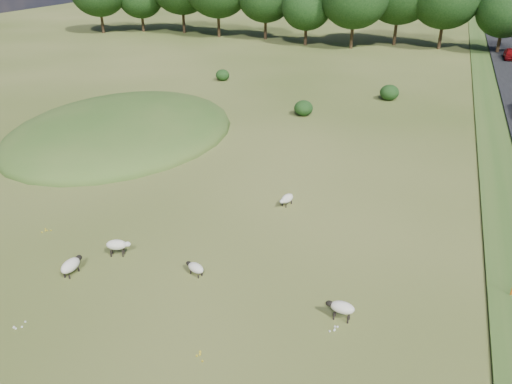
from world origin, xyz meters
TOP-DOWN VIEW (x-y plane):
  - ground at (0.00, 20.00)m, footprint 160.00×160.00m
  - mound at (-12.00, 12.00)m, footprint 16.00×20.00m
  - shrubs at (-0.15, 26.38)m, footprint 19.17×10.32m
  - sheep_0 at (3.47, 4.93)m, footprint 0.74×1.17m
  - sheep_1 at (1.67, -2.69)m, footprint 1.05×0.70m
  - sheep_2 at (-3.43, -4.53)m, footprint 0.56×1.26m
  - sheep_3 at (-2.38, -2.59)m, footprint 1.19×0.79m
  - sheep_4 at (8.23, -3.36)m, footprint 1.14×0.53m
  - car_0 at (18.10, 51.53)m, footprint 1.53×3.80m

SIDE VIEW (x-z plane):
  - ground at x=0.00m, z-range 0.00..0.00m
  - mound at x=-12.00m, z-range -2.00..2.00m
  - sheep_1 at x=1.67m, z-range 0.08..0.66m
  - sheep_0 at x=3.47m, z-range 0.08..0.73m
  - sheep_2 at x=-3.43m, z-range 0.10..0.83m
  - sheep_4 at x=8.23m, z-range 0.16..0.98m
  - sheep_3 at x=-2.38m, z-range 0.16..0.99m
  - shrubs at x=-0.15m, z-range -0.05..1.38m
  - car_0 at x=18.10m, z-range 0.25..1.55m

